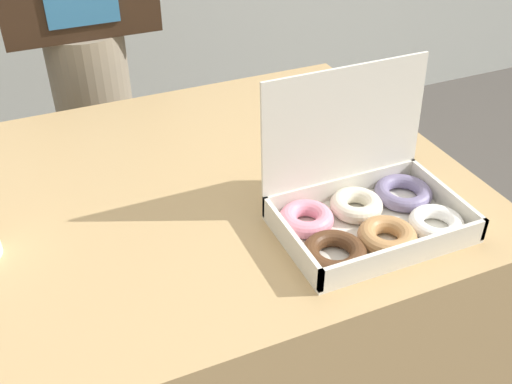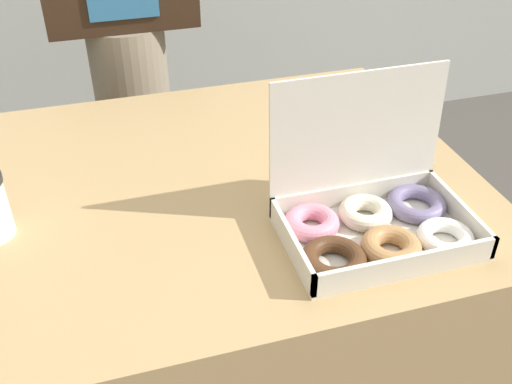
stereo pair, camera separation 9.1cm
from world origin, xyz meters
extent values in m
cube|color=tan|center=(0.00, 0.00, 0.38)|extent=(1.20, 0.84, 0.76)
cube|color=silver|center=(0.31, -0.26, 0.77)|extent=(0.32, 0.21, 0.01)
cube|color=silver|center=(0.15, -0.26, 0.79)|extent=(0.01, 0.21, 0.04)
cube|color=silver|center=(0.47, -0.26, 0.79)|extent=(0.01, 0.21, 0.04)
cube|color=silver|center=(0.31, -0.36, 0.79)|extent=(0.32, 0.01, 0.04)
cube|color=silver|center=(0.31, -0.15, 0.79)|extent=(0.32, 0.01, 0.04)
cube|color=silver|center=(0.31, -0.14, 0.92)|extent=(0.32, 0.02, 0.21)
torus|color=#4C2D19|center=(0.21, -0.30, 0.78)|extent=(0.12, 0.12, 0.03)
torus|color=pink|center=(0.21, -0.21, 0.79)|extent=(0.12, 0.12, 0.03)
torus|color=#B27F4C|center=(0.31, -0.30, 0.79)|extent=(0.13, 0.13, 0.03)
torus|color=silver|center=(0.31, -0.21, 0.79)|extent=(0.13, 0.13, 0.03)
torus|color=white|center=(0.41, -0.30, 0.78)|extent=(0.10, 0.10, 0.03)
torus|color=slate|center=(0.41, -0.21, 0.78)|extent=(0.15, 0.15, 0.03)
cylinder|color=gray|center=(-0.01, 0.70, 0.43)|extent=(0.22, 0.22, 0.85)
camera|label=1|loc=(-0.20, -0.93, 1.42)|focal=42.00mm
camera|label=2|loc=(-0.11, -0.96, 1.42)|focal=42.00mm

